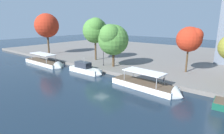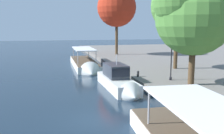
% 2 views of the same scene
% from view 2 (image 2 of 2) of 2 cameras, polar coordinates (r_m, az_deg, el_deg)
% --- Properties ---
extents(ground_plane, '(220.00, 220.00, 0.00)m').
position_cam_2_polar(ground_plane, '(16.63, -3.61, -12.21)').
color(ground_plane, '#192838').
extents(tour_boat_0, '(14.94, 3.45, 4.14)m').
position_cam_2_polar(tour_boat_0, '(37.98, -6.31, 0.37)').
color(tour_boat_0, silver).
rests_on(tour_boat_0, ground_plane).
extents(motor_yacht_1, '(9.14, 2.48, 4.14)m').
position_cam_2_polar(motor_yacht_1, '(24.32, 1.56, -3.59)').
color(motor_yacht_1, silver).
rests_on(motor_yacht_1, ground_plane).
extents(mooring_bollard_1, '(0.28, 0.28, 0.68)m').
position_cam_2_polar(mooring_bollard_1, '(27.28, 6.02, -1.47)').
color(mooring_bollard_1, '#2D2D33').
rests_on(mooring_bollard_1, dock_promenade).
extents(lamp_post, '(0.33, 0.33, 4.65)m').
position_cam_2_polar(lamp_post, '(25.74, 13.57, 2.54)').
color(lamp_post, black).
rests_on(lamp_post, dock_promenade).
extents(tree_0, '(7.12, 7.55, 10.00)m').
position_cam_2_polar(tree_0, '(23.84, 17.80, 12.05)').
color(tree_0, '#4C3823').
rests_on(tree_0, dock_promenade).
extents(tree_1, '(7.70, 7.70, 13.20)m').
position_cam_2_polar(tree_1, '(50.18, 0.90, 13.63)').
color(tree_1, '#4C3823').
rests_on(tree_1, dock_promenade).
extents(tree_3, '(6.82, 6.82, 11.63)m').
position_cam_2_polar(tree_3, '(33.07, 15.11, 14.08)').
color(tree_3, '#4C3823').
rests_on(tree_3, dock_promenade).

